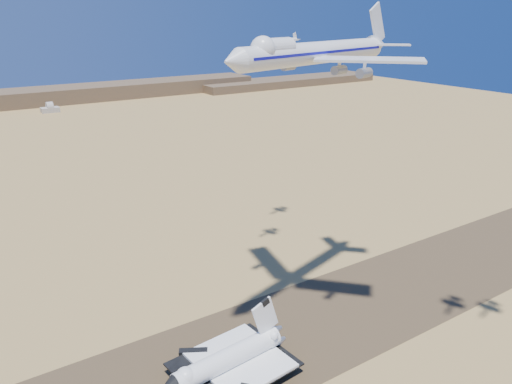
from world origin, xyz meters
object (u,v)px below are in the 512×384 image
chase_jet_c (276,48)px  chase_jet_d (287,40)px  crew_a (248,378)px  crew_b (273,379)px  shuttle (227,361)px  carrier_747 (313,53)px

chase_jet_c → chase_jet_d: size_ratio=0.97×
chase_jet_d → crew_a: bearing=-147.9°
crew_a → crew_b: 7.45m
shuttle → carrier_747: carrier_747 is taller
crew_a → chase_jet_d: 141.79m
carrier_747 → crew_b: carrier_747 is taller
crew_b → chase_jet_d: chase_jet_d is taller
crew_a → crew_b: bearing=-148.0°
crew_b → chase_jet_d: (66.32, 84.84, 92.03)m
crew_a → crew_b: crew_a is taller
crew_b → chase_jet_c: bearing=-65.5°
crew_a → chase_jet_c: chase_jet_c is taller
crew_b → shuttle: bearing=18.3°
shuttle → crew_b: 14.57m
crew_a → chase_jet_c: 119.27m
chase_jet_c → crew_b: bearing=-139.5°
shuttle → crew_b: bearing=-46.8°
carrier_747 → chase_jet_d: carrier_747 is taller
carrier_747 → crew_a: (-33.42, -15.81, -91.53)m
chase_jet_c → shuttle: bearing=-149.6°
shuttle → crew_a: size_ratio=26.17×
chase_jet_c → chase_jet_d: bearing=30.4°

